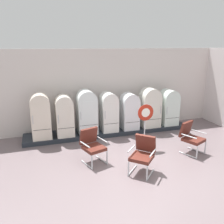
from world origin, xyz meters
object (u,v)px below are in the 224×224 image
at_px(refrigerator_0, 41,115).
at_px(refrigerator_5, 150,106).
at_px(refrigerator_1, 64,114).
at_px(refrigerator_2, 87,111).
at_px(refrigerator_6, 169,106).
at_px(armchair_center, 143,153).
at_px(armchair_right, 191,136).
at_px(refrigerator_4, 130,110).
at_px(sign_stand, 145,126).
at_px(refrigerator_3, 109,111).
at_px(armchair_left, 92,144).

distance_m(refrigerator_0, refrigerator_5, 4.03).
relative_size(refrigerator_1, refrigerator_2, 0.92).
bearing_deg(refrigerator_6, armchair_center, -129.89).
bearing_deg(armchair_right, refrigerator_4, 117.12).
bearing_deg(sign_stand, refrigerator_0, 155.05).
bearing_deg(armchair_center, refrigerator_3, 91.26).
bearing_deg(refrigerator_5, armchair_left, -144.69).
xyz_separation_m(refrigerator_0, refrigerator_5, (4.03, 0.01, -0.02)).
xyz_separation_m(refrigerator_0, sign_stand, (3.14, -1.46, -0.22)).
relative_size(refrigerator_4, armchair_right, 1.40).
relative_size(refrigerator_4, refrigerator_6, 0.97).
height_order(refrigerator_4, armchair_center, refrigerator_4).
bearing_deg(refrigerator_4, refrigerator_6, 0.87).
xyz_separation_m(armchair_center, sign_stand, (0.69, 1.38, 0.22)).
bearing_deg(refrigerator_0, refrigerator_6, 0.41).
height_order(refrigerator_1, sign_stand, refrigerator_1).
distance_m(refrigerator_0, refrigerator_1, 0.78).
height_order(refrigerator_4, armchair_left, refrigerator_4).
bearing_deg(refrigerator_0, armchair_right, -27.09).
xyz_separation_m(refrigerator_1, refrigerator_3, (1.60, 0.02, 0.00)).
distance_m(refrigerator_2, refrigerator_6, 3.28).
distance_m(refrigerator_0, armchair_center, 3.77).
bearing_deg(armchair_left, refrigerator_5, 35.31).
xyz_separation_m(refrigerator_0, refrigerator_2, (1.57, 0.04, 0.01)).
distance_m(refrigerator_4, refrigerator_5, 0.84).
xyz_separation_m(refrigerator_1, refrigerator_6, (4.06, 0.01, -0.02)).
xyz_separation_m(refrigerator_4, refrigerator_5, (0.84, 0.00, 0.08)).
bearing_deg(sign_stand, refrigerator_4, 88.01).
height_order(refrigerator_6, armchair_center, refrigerator_6).
relative_size(refrigerator_1, refrigerator_3, 1.00).
relative_size(refrigerator_2, refrigerator_6, 1.12).
bearing_deg(refrigerator_5, refrigerator_4, -179.76).
height_order(refrigerator_2, refrigerator_4, refrigerator_2).
bearing_deg(armchair_left, refrigerator_4, 45.68).
bearing_deg(refrigerator_2, armchair_right, -39.23).
relative_size(refrigerator_1, armchair_left, 1.47).
distance_m(refrigerator_4, armchair_center, 2.96).
xyz_separation_m(refrigerator_3, refrigerator_5, (1.64, -0.03, 0.03)).
xyz_separation_m(refrigerator_4, armchair_right, (1.14, -2.22, -0.33)).
relative_size(refrigerator_1, refrigerator_5, 0.95).
xyz_separation_m(refrigerator_4, armchair_left, (-1.87, -1.92, -0.33)).
bearing_deg(refrigerator_4, armchair_left, -134.32).
relative_size(refrigerator_3, refrigerator_5, 0.95).
bearing_deg(refrigerator_4, refrigerator_2, 179.01).
distance_m(refrigerator_5, refrigerator_6, 0.82).
height_order(refrigerator_5, sign_stand, refrigerator_5).
bearing_deg(armchair_right, refrigerator_1, 147.79).
xyz_separation_m(refrigerator_4, armchair_center, (-0.74, -2.85, -0.33)).
xyz_separation_m(refrigerator_5, armchair_right, (0.30, -2.22, -0.41)).
xyz_separation_m(refrigerator_1, refrigerator_2, (0.79, 0.02, 0.07)).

